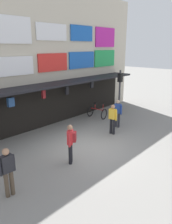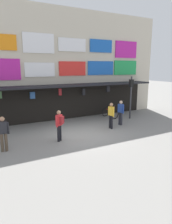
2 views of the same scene
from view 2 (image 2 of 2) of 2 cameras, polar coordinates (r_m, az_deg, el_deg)
ground_plane at (r=12.18m, az=-1.06°, el=-6.26°), size 80.00×80.00×0.00m
shopfront at (r=15.75m, az=-8.86°, el=12.49°), size 18.00×2.60×8.00m
traffic_light_far at (r=15.90m, az=12.31°, el=5.76°), size 0.28×0.33×3.20m
bicycle_parked at (r=16.18m, az=6.68°, el=-0.20°), size 0.85×1.23×1.05m
pedestrian_in_white at (r=10.95m, az=-7.34°, el=-3.14°), size 0.48×0.47×1.68m
pedestrian_in_yellow at (r=10.31m, az=-21.93°, el=-5.15°), size 0.53×0.24×1.68m
pedestrian_in_black at (r=14.15m, az=9.56°, el=0.19°), size 0.30×0.52×1.68m
pedestrian_in_green at (r=13.20m, az=6.95°, el=-0.61°), size 0.24×0.53×1.68m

